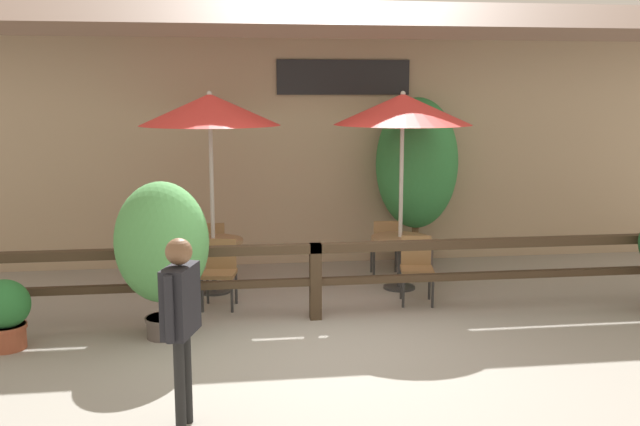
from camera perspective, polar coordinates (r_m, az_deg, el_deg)
ground_plane at (r=7.93m, az=0.63°, el=-10.80°), size 60.00×60.00×0.00m
building_facade at (r=11.52m, az=-2.33°, el=6.64°), size 14.28×1.49×4.23m
patio_railing at (r=8.72m, az=-0.37°, el=-4.12°), size 10.40×0.14×0.95m
patio_umbrella_near at (r=9.78m, az=-8.81°, el=8.15°), size 1.91×1.91×2.79m
dining_table_near at (r=10.02m, az=-8.52°, el=-2.97°), size 0.82×0.82×0.75m
chair_near_streetside at (r=9.36m, az=-8.02°, el=-4.48°), size 0.48×0.48×0.88m
chair_near_wallside at (r=10.72m, az=-8.66°, el=-2.69°), size 0.44×0.44×0.88m
patio_umbrella_middle at (r=9.93m, az=6.63°, el=8.21°), size 1.91×1.91×2.79m
dining_table_middle at (r=10.16m, az=6.42°, el=-2.75°), size 0.82×0.82×0.75m
chair_middle_streetside at (r=9.56m, az=7.74°, el=-4.19°), size 0.49×0.49×0.88m
chair_middle_wallside at (r=10.81m, az=5.29°, el=-2.51°), size 0.46×0.46×0.88m
potted_plant_small_flowering at (r=8.52m, az=-23.94°, el=-7.29°), size 0.56×0.51×0.78m
potted_plant_corner_fern at (r=8.19m, az=-12.53°, el=-2.54°), size 1.05×0.95×1.80m
potted_plant_broad_leaf at (r=11.37m, az=7.75°, el=3.64°), size 1.30×1.17×2.69m
pedestrian at (r=5.97m, az=-11.09°, el=-7.43°), size 0.32×0.55×1.61m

